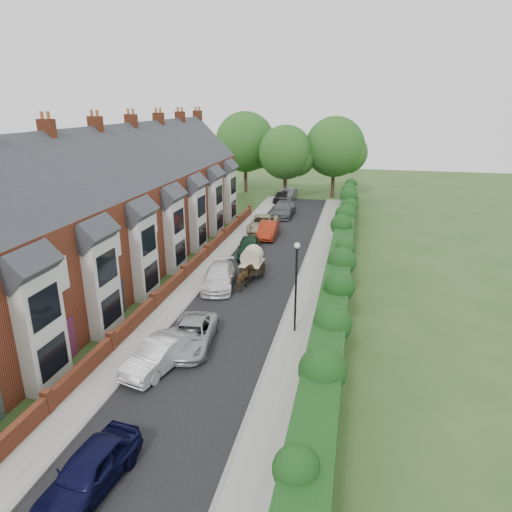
# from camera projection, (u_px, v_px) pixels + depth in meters

# --- Properties ---
(ground) EXTENTS (140.00, 140.00, 0.00)m
(ground) POSITION_uv_depth(u_px,v_px,m) (213.00, 364.00, 22.00)
(ground) COLOR #2D4C1E
(ground) RESTS_ON ground
(road) EXTENTS (6.00, 58.00, 0.02)m
(road) POSITION_uv_depth(u_px,v_px,m) (254.00, 280.00, 32.26)
(road) COLOR black
(road) RESTS_ON ground
(pavement_hedge_side) EXTENTS (2.20, 58.00, 0.12)m
(pavement_hedge_side) POSITION_uv_depth(u_px,v_px,m) (312.00, 284.00, 31.40)
(pavement_hedge_side) COLOR gray
(pavement_hedge_side) RESTS_ON ground
(pavement_house_side) EXTENTS (1.70, 58.00, 0.12)m
(pavement_house_side) POSITION_uv_depth(u_px,v_px,m) (202.00, 275.00, 33.05)
(pavement_house_side) COLOR gray
(pavement_house_side) RESTS_ON ground
(kerb_hedge_side) EXTENTS (0.18, 58.00, 0.13)m
(kerb_hedge_side) POSITION_uv_depth(u_px,v_px,m) (297.00, 283.00, 31.61)
(kerb_hedge_side) COLOR gray
(kerb_hedge_side) RESTS_ON ground
(kerb_house_side) EXTENTS (0.18, 58.00, 0.13)m
(kerb_house_side) POSITION_uv_depth(u_px,v_px,m) (213.00, 276.00, 32.88)
(kerb_house_side) COLOR gray
(kerb_house_side) RESTS_ON ground
(hedge) EXTENTS (2.10, 58.00, 2.85)m
(hedge) POSITION_uv_depth(u_px,v_px,m) (339.00, 265.00, 30.53)
(hedge) COLOR #113712
(hedge) RESTS_ON ground
(terrace_row) EXTENTS (9.05, 40.50, 11.50)m
(terrace_row) POSITION_uv_depth(u_px,v_px,m) (107.00, 215.00, 32.04)
(terrace_row) COLOR brown
(terrace_row) RESTS_ON ground
(garden_wall_row) EXTENTS (0.35, 40.35, 1.10)m
(garden_wall_row) POSITION_uv_depth(u_px,v_px,m) (184.00, 274.00, 32.20)
(garden_wall_row) COLOR brown
(garden_wall_row) RESTS_ON ground
(lamppost) EXTENTS (0.32, 0.32, 5.16)m
(lamppost) POSITION_uv_depth(u_px,v_px,m) (296.00, 277.00, 23.93)
(lamppost) COLOR black
(lamppost) RESTS_ON ground
(tree_far_left) EXTENTS (7.14, 6.80, 9.29)m
(tree_far_left) POSITION_uv_depth(u_px,v_px,m) (288.00, 154.00, 57.73)
(tree_far_left) COLOR #332316
(tree_far_left) RESTS_ON ground
(tree_far_right) EXTENTS (7.98, 7.60, 10.31)m
(tree_far_right) POSITION_uv_depth(u_px,v_px,m) (338.00, 148.00, 58.13)
(tree_far_right) COLOR #332316
(tree_far_right) RESTS_ON ground
(tree_far_back) EXTENTS (8.40, 8.00, 10.82)m
(tree_far_back) POSITION_uv_depth(u_px,v_px,m) (248.00, 144.00, 61.44)
(tree_far_back) COLOR #332316
(tree_far_back) RESTS_ON ground
(car_navy) EXTENTS (2.13, 4.34, 1.42)m
(car_navy) POSITION_uv_depth(u_px,v_px,m) (90.00, 470.00, 14.74)
(car_navy) COLOR black
(car_navy) RESTS_ON ground
(car_silver_a) EXTENTS (2.50, 4.54, 1.42)m
(car_silver_a) POSITION_uv_depth(u_px,v_px,m) (159.00, 354.00, 21.49)
(car_silver_a) COLOR silver
(car_silver_a) RESTS_ON ground
(car_silver_b) EXTENTS (2.74, 4.95, 1.31)m
(car_silver_b) POSITION_uv_depth(u_px,v_px,m) (191.00, 335.00, 23.42)
(car_silver_b) COLOR #A4A7AB
(car_silver_b) RESTS_ON ground
(car_white) EXTENTS (2.84, 5.19, 1.42)m
(car_white) POSITION_uv_depth(u_px,v_px,m) (219.00, 277.00, 30.96)
(car_white) COLOR white
(car_white) RESTS_ON ground
(car_green) EXTENTS (2.53, 4.67, 1.51)m
(car_green) POSITION_uv_depth(u_px,v_px,m) (249.00, 247.00, 37.16)
(car_green) COLOR black
(car_green) RESTS_ON ground
(car_red) EXTENTS (1.72, 4.51, 1.47)m
(car_red) POSITION_uv_depth(u_px,v_px,m) (268.00, 230.00, 42.24)
(car_red) COLOR maroon
(car_red) RESTS_ON ground
(car_beige) EXTENTS (2.69, 5.49, 1.50)m
(car_beige) POSITION_uv_depth(u_px,v_px,m) (263.00, 224.00, 44.27)
(car_beige) COLOR tan
(car_beige) RESTS_ON ground
(car_grey) EXTENTS (2.32, 5.54, 1.60)m
(car_grey) POSITION_uv_depth(u_px,v_px,m) (283.00, 209.00, 50.08)
(car_grey) COLOR #54565B
(car_grey) RESTS_ON ground
(car_black) EXTENTS (1.82, 4.24, 1.43)m
(car_black) POSITION_uv_depth(u_px,v_px,m) (282.00, 196.00, 57.11)
(car_black) COLOR black
(car_black) RESTS_ON ground
(horse) EXTENTS (1.03, 1.95, 1.58)m
(horse) POSITION_uv_depth(u_px,v_px,m) (245.00, 278.00, 30.51)
(horse) COLOR #49331A
(horse) RESTS_ON ground
(horse_cart) EXTENTS (1.49, 3.29, 2.37)m
(horse_cart) POSITION_uv_depth(u_px,v_px,m) (252.00, 260.00, 32.20)
(horse_cart) COLOR black
(horse_cart) RESTS_ON ground
(car_extra_far) EXTENTS (1.89, 4.44, 1.42)m
(car_extra_far) POSITION_uv_depth(u_px,v_px,m) (289.00, 194.00, 58.48)
(car_extra_far) COLOR #515358
(car_extra_far) RESTS_ON ground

